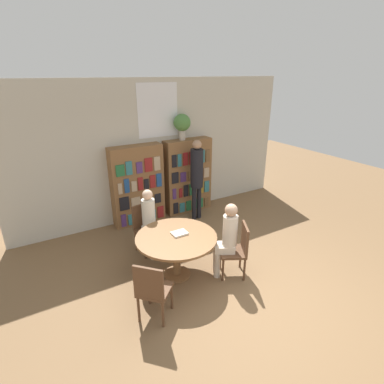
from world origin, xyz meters
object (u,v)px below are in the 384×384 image
object	(u,v)px
flower_vase	(182,123)
reading_table	(176,243)
bookshelf_left	(138,185)
chair_far_side	(238,248)
chair_left_side	(146,226)
seated_reader_right	(227,236)
bookshelf_right	(188,176)
chair_near_camera	(152,289)
seated_reader_left	(150,220)
librarian_standing	(197,173)

from	to	relation	value
flower_vase	reading_table	bearing A→B (deg)	-121.10
bookshelf_left	chair_far_side	world-z (taller)	bookshelf_left
chair_left_side	seated_reader_right	distance (m)	1.59
bookshelf_right	seated_reader_right	distance (m)	2.58
chair_near_camera	seated_reader_left	distance (m)	1.58
seated_reader_right	librarian_standing	distance (m)	2.11
seated_reader_right	flower_vase	bearing A→B (deg)	15.29
seated_reader_left	flower_vase	bearing A→B (deg)	-143.79
reading_table	chair_near_camera	xyz separation A→B (m)	(-0.70, -0.67, -0.12)
chair_left_side	librarian_standing	size ratio (longest dim) A/B	0.50
bookshelf_left	chair_left_side	world-z (taller)	bookshelf_left
flower_vase	bookshelf_right	bearing A→B (deg)	-2.11
bookshelf_right	flower_vase	bearing A→B (deg)	177.89
chair_left_side	chair_near_camera	bearing A→B (deg)	63.00
chair_far_side	flower_vase	bearing A→B (deg)	19.21
flower_vase	librarian_standing	world-z (taller)	flower_vase
librarian_standing	seated_reader_left	bearing A→B (deg)	-150.49
chair_left_side	flower_vase	bearing A→B (deg)	-148.55
flower_vase	seated_reader_right	world-z (taller)	flower_vase
reading_table	chair_far_side	world-z (taller)	chair_far_side
chair_near_camera	seated_reader_left	world-z (taller)	seated_reader_left
chair_left_side	chair_far_side	world-z (taller)	same
bookshelf_right	flower_vase	size ratio (longest dim) A/B	3.06
flower_vase	librarian_standing	xyz separation A→B (m)	(0.07, -0.51, -0.98)
chair_near_camera	chair_left_side	distance (m)	1.74
chair_near_camera	chair_far_side	world-z (taller)	same
chair_near_camera	chair_left_side	size ratio (longest dim) A/B	1.00
librarian_standing	chair_far_side	bearing A→B (deg)	-103.12
chair_near_camera	bookshelf_left	bearing A→B (deg)	118.75
chair_near_camera	seated_reader_right	bearing A→B (deg)	58.34
bookshelf_left	chair_near_camera	size ratio (longest dim) A/B	1.92
reading_table	librarian_standing	world-z (taller)	librarian_standing
bookshelf_right	seated_reader_right	world-z (taller)	bookshelf_right
librarian_standing	reading_table	bearing A→B (deg)	-129.93
seated_reader_left	librarian_standing	bearing A→B (deg)	-158.18
bookshelf_right	chair_near_camera	size ratio (longest dim) A/B	1.92
chair_far_side	librarian_standing	world-z (taller)	librarian_standing
reading_table	chair_far_side	size ratio (longest dim) A/B	1.43
librarian_standing	bookshelf_left	bearing A→B (deg)	156.73
bookshelf_right	chair_left_side	xyz separation A→B (m)	(-1.53, -1.13, -0.36)
reading_table	seated_reader_right	xyz separation A→B (m)	(0.70, -0.37, 0.10)
reading_table	chair_left_side	distance (m)	0.98
chair_far_side	librarian_standing	xyz separation A→B (m)	(0.48, 2.06, 0.59)
flower_vase	chair_near_camera	world-z (taller)	flower_vase
seated_reader_left	chair_far_side	bearing A→B (deg)	120.07
librarian_standing	chair_left_side	bearing A→B (deg)	-156.69
bookshelf_left	seated_reader_left	xyz separation A→B (m)	(-0.28, -1.32, -0.16)
bookshelf_left	flower_vase	bearing A→B (deg)	0.25
chair_near_camera	seated_reader_left	xyz separation A→B (m)	(0.60, 1.45, 0.19)
flower_vase	seated_reader_left	distance (m)	2.35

